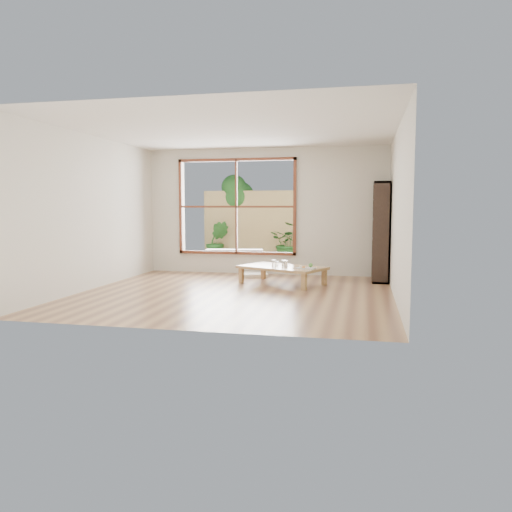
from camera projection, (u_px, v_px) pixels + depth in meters
The scene contains 15 objects.
ground at pixel (235, 293), 8.09m from camera, with size 5.00×5.00×0.00m, color tan.
low_table at pixel (282, 268), 9.02m from camera, with size 1.71×1.38×0.33m.
floor_cushion at pixel (255, 275), 10.04m from camera, with size 0.48×0.48×0.07m, color silver.
bookshelf at pixel (381, 232), 9.34m from camera, with size 0.30×0.84×1.86m, color #31221B.
glass_tall at pixel (274, 263), 8.90m from camera, with size 0.07×0.07×0.13m, color silver.
glass_mid at pixel (286, 263), 9.01m from camera, with size 0.07×0.07×0.10m, color silver.
glass_short at pixel (284, 263), 9.10m from camera, with size 0.08×0.08×0.10m, color silver.
glass_small at pixel (277, 263), 9.15m from camera, with size 0.06×0.06×0.07m, color silver.
food_tray at pixel (307, 267), 8.66m from camera, with size 0.35×0.28×0.10m.
deck at pixel (249, 267), 11.68m from camera, with size 2.80×2.00×0.05m, color #332D25.
garden_bench at pixel (234, 252), 11.34m from camera, with size 1.33×0.57×0.41m.
bamboo_fence at pixel (258, 227), 12.56m from camera, with size 2.80×0.06×1.80m, color tan.
shrub_right at pixel (290, 242), 12.19m from camera, with size 0.91×0.79×1.01m, color #265E22.
shrub_left at pixel (217, 242), 12.44m from camera, with size 0.56×0.45×1.02m, color #265E22.
garden_tree at pixel (235, 198), 12.92m from camera, with size 1.04×0.85×2.22m.
Camera 1 is at (2.02, -7.73, 1.40)m, focal length 35.00 mm.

